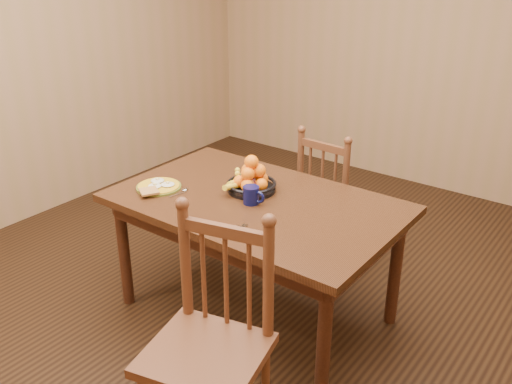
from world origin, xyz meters
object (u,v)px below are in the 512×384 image
Objects in this scene: chair_near at (210,344)px; dining_table at (256,214)px; fruit_bowl at (250,180)px; chair_far at (332,197)px; coffee_mug at (252,195)px; breakfast_plate at (158,186)px.

dining_table is at bearing 101.77° from chair_near.
dining_table is 4.94× the size of fruit_bowl.
fruit_bowl reaches higher than chair_far.
chair_near is (0.39, -1.73, 0.06)m from chair_far.
coffee_mug is at bearing 102.65° from chair_near.
dining_table is 5.22× the size of breakfast_plate.
breakfast_plate is 0.55m from fruit_bowl.
fruit_bowl reaches higher than coffee_mug.
chair_near reaches higher than chair_far.
coffee_mug is 0.18m from fruit_bowl.
chair_far reaches higher than breakfast_plate.
coffee_mug is (0.56, 0.16, 0.04)m from breakfast_plate.
dining_table is 0.60m from breakfast_plate.
chair_near is 0.97m from coffee_mug.
fruit_bowl is at bearing 83.29° from chair_far.
breakfast_plate is at bearing -159.09° from dining_table.
chair_far is 1.77m from chair_near.
dining_table is at bearing 98.33° from coffee_mug.
fruit_bowl is at bearing 140.43° from dining_table.
breakfast_plate is 2.29× the size of coffee_mug.
chair_far is at bearing 61.45° from breakfast_plate.
chair_near reaches higher than breakfast_plate.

